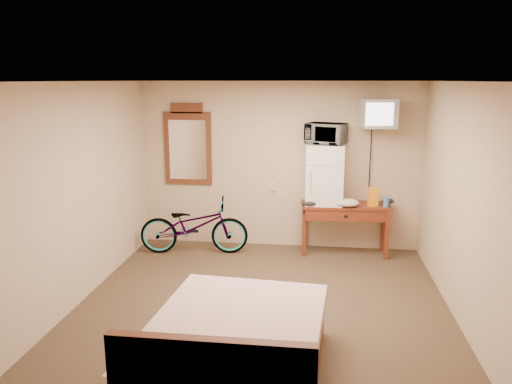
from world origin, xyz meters
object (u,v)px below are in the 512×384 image
at_px(mini_fridge, 325,174).
at_px(wall_mirror, 188,145).
at_px(desk, 345,213).
at_px(bed, 234,351).
at_px(bicycle, 194,226).
at_px(microwave, 326,134).
at_px(blue_cup, 386,202).
at_px(crt_television, 378,113).

xyz_separation_m(mini_fridge, wall_mirror, (-2.08, 0.22, 0.35)).
relative_size(desk, bed, 0.65).
bearing_deg(bicycle, bed, -167.61).
xyz_separation_m(microwave, blue_cup, (0.87, -0.12, -0.95)).
distance_m(wall_mirror, bed, 4.08).
distance_m(microwave, wall_mirror, 2.10).
relative_size(blue_cup, wall_mirror, 0.11).
distance_m(crt_television, bed, 4.10).
height_order(mini_fridge, bed, mini_fridge).
relative_size(mini_fridge, bed, 0.44).
xyz_separation_m(wall_mirror, bed, (1.32, -3.65, -1.24)).
bearing_deg(wall_mirror, blue_cup, -6.46).
bearing_deg(desk, wall_mirror, 173.54).
bearing_deg(bed, desk, 72.43).
height_order(desk, blue_cup, blue_cup).
bearing_deg(blue_cup, wall_mirror, 173.54).
xyz_separation_m(microwave, wall_mirror, (-2.08, 0.22, -0.23)).
xyz_separation_m(microwave, bed, (-0.76, -3.44, -1.47)).
xyz_separation_m(mini_fridge, blue_cup, (0.87, -0.12, -0.36)).
xyz_separation_m(blue_cup, bed, (-1.63, -3.32, -0.52)).
bearing_deg(bed, microwave, 77.57).
bearing_deg(desk, bed, -107.57).
height_order(wall_mirror, bicycle, wall_mirror).
bearing_deg(bed, blue_cup, 63.83).
height_order(mini_fridge, crt_television, crt_television).
bearing_deg(microwave, blue_cup, 13.36).
distance_m(desk, bed, 3.56).
bearing_deg(desk, crt_television, 2.91).
relative_size(mini_fridge, wall_mirror, 0.70).
xyz_separation_m(desk, crt_television, (0.39, 0.02, 1.44)).
distance_m(bicycle, bed, 3.35).
distance_m(mini_fridge, microwave, 0.58).
height_order(crt_television, bicycle, crt_television).
distance_m(mini_fridge, crt_television, 1.12).
bearing_deg(bed, mini_fridge, 77.57).
bearing_deg(microwave, wall_mirror, -164.81).
distance_m(mini_fridge, blue_cup, 0.95).
bearing_deg(crt_television, microwave, 177.11).
height_order(wall_mirror, bed, wall_mirror).
height_order(desk, bicycle, bicycle).
relative_size(bicycle, bed, 0.79).
relative_size(blue_cup, bicycle, 0.09).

